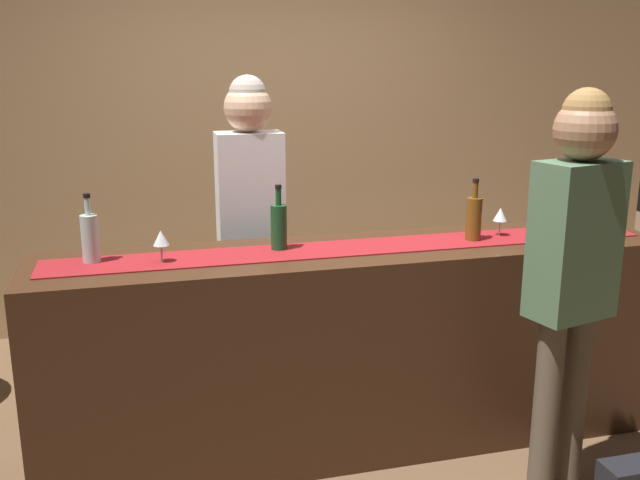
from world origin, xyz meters
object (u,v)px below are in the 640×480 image
Objects in this scene: wine_glass_mid_counter at (500,216)px; customer_sipping at (574,253)px; wine_bottle_amber at (474,218)px; wine_bottle_clear at (90,237)px; wine_bottle_green at (279,226)px; wine_glass_far_end at (602,215)px; bartender at (250,204)px; wine_glass_near_customer at (161,239)px.

customer_sipping is at bearing -92.80° from wine_glass_mid_counter.
wine_bottle_amber is at bearing -164.51° from wine_glass_mid_counter.
wine_bottle_amber and wine_bottle_clear have the same top height.
wine_bottle_amber is 1.75m from wine_bottle_clear.
customer_sipping reaches higher than wine_bottle_amber.
customer_sipping reaches higher than wine_glass_mid_counter.
wine_glass_mid_counter is at bearing -1.38° from wine_bottle_green.
wine_bottle_green reaches higher than wine_glass_far_end.
bartender is at bearing 148.59° from wine_bottle_amber.
customer_sipping is (1.11, -1.21, -0.02)m from bartender.
wine_glass_far_end is at bearing -3.22° from wine_bottle_clear.
wine_glass_far_end is 0.76m from customer_sipping.
wine_glass_near_customer is at bearing 145.41° from customer_sipping.
wine_glass_mid_counter is 0.50m from wine_glass_far_end.
wine_bottle_amber is at bearing 88.48° from customer_sipping.
wine_bottle_green reaches higher than wine_glass_near_customer.
bartender is (-1.63, 0.66, 0.01)m from wine_glass_far_end.
wine_bottle_clear reaches higher than wine_glass_far_end.
wine_bottle_amber is 1.46m from wine_glass_near_customer.
wine_bottle_green is at bearing 8.50° from wine_glass_near_customer.
bartender is (0.48, 0.60, 0.01)m from wine_glass_near_customer.
bartender is at bearing 118.78° from customer_sipping.
wine_glass_far_end is at bearing -1.55° from wine_glass_near_customer.
customer_sipping is (1.59, -0.61, -0.01)m from wine_glass_near_customer.
wine_bottle_green is at bearing 175.11° from wine_glass_far_end.
customer_sipping is (1.88, -0.68, -0.02)m from wine_bottle_clear.
customer_sipping is (-0.03, -0.66, -0.01)m from wine_glass_mid_counter.
wine_glass_near_customer is 1.00× the size of wine_glass_mid_counter.
bartender reaches higher than wine_glass_mid_counter.
wine_glass_mid_counter is at bearing 1.85° from wine_glass_near_customer.
wine_bottle_amber is 0.17m from wine_glass_mid_counter.
wine_bottle_clear reaches higher than wine_glass_mid_counter.
wine_bottle_amber is at bearing -2.34° from wine_bottle_clear.
wine_glass_near_customer and wine_glass_mid_counter have the same top height.
wine_glass_near_customer is 1.63m from wine_glass_mid_counter.
wine_glass_near_customer is 2.12m from wine_glass_far_end.
wine_bottle_green is at bearing 133.51° from customer_sipping.
wine_bottle_amber is 1.14m from bartender.
wine_bottle_green is at bearing 0.04° from wine_bottle_clear.
wine_glass_near_customer is at bearing 178.45° from wine_glass_far_end.
wine_bottle_clear is 2.10× the size of wine_glass_far_end.
wine_glass_mid_counter is at bearing 167.44° from wine_glass_far_end.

